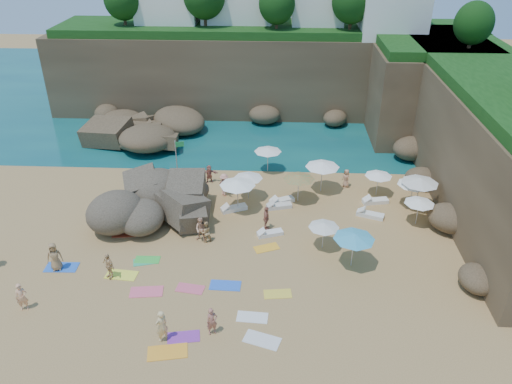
{
  "coord_description": "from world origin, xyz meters",
  "views": [
    {
      "loc": [
        3.43,
        -26.52,
        18.77
      ],
      "look_at": [
        2.0,
        3.0,
        2.0
      ],
      "focal_mm": 35.0,
      "sensor_mm": 36.0,
      "label": 1
    }
  ],
  "objects_px": {
    "parasol_2": "(323,165)",
    "person_stand_2": "(224,185)",
    "flag_pole": "(178,156)",
    "parasol_0": "(268,150)",
    "person_stand_4": "(346,178)",
    "lounger_0": "(279,206)",
    "person_stand_0": "(22,297)",
    "person_stand_1": "(206,232)",
    "person_stand_6": "(162,326)",
    "rock_outcrop": "(162,210)",
    "person_stand_5": "(209,174)",
    "parasol_1": "(248,176)",
    "person_stand_3": "(266,218)"
  },
  "relations": [
    {
      "from": "parasol_0",
      "to": "parasol_2",
      "type": "relative_size",
      "value": 0.86
    },
    {
      "from": "person_stand_1",
      "to": "person_stand_5",
      "type": "relative_size",
      "value": 1.02
    },
    {
      "from": "parasol_0",
      "to": "person_stand_4",
      "type": "relative_size",
      "value": 1.52
    },
    {
      "from": "flag_pole",
      "to": "person_stand_0",
      "type": "bearing_deg",
      "value": -111.54
    },
    {
      "from": "person_stand_4",
      "to": "person_stand_6",
      "type": "distance_m",
      "value": 19.67
    },
    {
      "from": "person_stand_1",
      "to": "person_stand_2",
      "type": "xyz_separation_m",
      "value": [
        0.55,
        6.05,
        0.15
      ]
    },
    {
      "from": "person_stand_2",
      "to": "person_stand_4",
      "type": "relative_size",
      "value": 1.22
    },
    {
      "from": "parasol_2",
      "to": "person_stand_1",
      "type": "distance_m",
      "value": 10.69
    },
    {
      "from": "person_stand_0",
      "to": "person_stand_1",
      "type": "height_order",
      "value": "person_stand_0"
    },
    {
      "from": "person_stand_2",
      "to": "parasol_0",
      "type": "bearing_deg",
      "value": -80.09
    },
    {
      "from": "rock_outcrop",
      "to": "person_stand_6",
      "type": "relative_size",
      "value": 3.97
    },
    {
      "from": "parasol_0",
      "to": "rock_outcrop",
      "type": "bearing_deg",
      "value": -138.38
    },
    {
      "from": "person_stand_3",
      "to": "person_stand_6",
      "type": "height_order",
      "value": "person_stand_6"
    },
    {
      "from": "person_stand_0",
      "to": "person_stand_4",
      "type": "relative_size",
      "value": 1.14
    },
    {
      "from": "rock_outcrop",
      "to": "parasol_2",
      "type": "bearing_deg",
      "value": 16.62
    },
    {
      "from": "parasol_2",
      "to": "flag_pole",
      "type": "bearing_deg",
      "value": 176.14
    },
    {
      "from": "rock_outcrop",
      "to": "flag_pole",
      "type": "height_order",
      "value": "flag_pole"
    },
    {
      "from": "person_stand_1",
      "to": "person_stand_2",
      "type": "bearing_deg",
      "value": -120.08
    },
    {
      "from": "rock_outcrop",
      "to": "person_stand_6",
      "type": "xyz_separation_m",
      "value": [
        2.69,
        -12.22,
        0.93
      ]
    },
    {
      "from": "flag_pole",
      "to": "parasol_0",
      "type": "height_order",
      "value": "flag_pole"
    },
    {
      "from": "lounger_0",
      "to": "person_stand_2",
      "type": "distance_m",
      "value": 4.51
    },
    {
      "from": "person_stand_1",
      "to": "person_stand_2",
      "type": "relative_size",
      "value": 0.83
    },
    {
      "from": "parasol_2",
      "to": "parasol_1",
      "type": "bearing_deg",
      "value": -165.44
    },
    {
      "from": "person_stand_2",
      "to": "person_stand_3",
      "type": "xyz_separation_m",
      "value": [
        3.28,
        -4.46,
        -0.02
      ]
    },
    {
      "from": "person_stand_1",
      "to": "person_stand_6",
      "type": "distance_m",
      "value": 8.63
    },
    {
      "from": "rock_outcrop",
      "to": "flag_pole",
      "type": "relative_size",
      "value": 2.05
    },
    {
      "from": "parasol_0",
      "to": "person_stand_1",
      "type": "distance_m",
      "value": 10.93
    },
    {
      "from": "rock_outcrop",
      "to": "person_stand_4",
      "type": "height_order",
      "value": "rock_outcrop"
    },
    {
      "from": "flag_pole",
      "to": "person_stand_2",
      "type": "bearing_deg",
      "value": -25.71
    },
    {
      "from": "parasol_2",
      "to": "person_stand_3",
      "type": "distance_m",
      "value": 6.95
    },
    {
      "from": "flag_pole",
      "to": "parasol_0",
      "type": "bearing_deg",
      "value": 19.14
    },
    {
      "from": "person_stand_4",
      "to": "person_stand_6",
      "type": "height_order",
      "value": "person_stand_6"
    },
    {
      "from": "rock_outcrop",
      "to": "flag_pole",
      "type": "bearing_deg",
      "value": 82.69
    },
    {
      "from": "parasol_2",
      "to": "person_stand_2",
      "type": "bearing_deg",
      "value": -171.82
    },
    {
      "from": "parasol_2",
      "to": "person_stand_6",
      "type": "bearing_deg",
      "value": -119.51
    },
    {
      "from": "person_stand_0",
      "to": "person_stand_4",
      "type": "height_order",
      "value": "person_stand_0"
    },
    {
      "from": "lounger_0",
      "to": "parasol_2",
      "type": "bearing_deg",
      "value": 24.9
    },
    {
      "from": "parasol_0",
      "to": "person_stand_2",
      "type": "relative_size",
      "value": 1.25
    },
    {
      "from": "parasol_0",
      "to": "parasol_1",
      "type": "relative_size",
      "value": 1.03
    },
    {
      "from": "person_stand_6",
      "to": "parasol_1",
      "type": "bearing_deg",
      "value": -151.05
    },
    {
      "from": "lounger_0",
      "to": "person_stand_1",
      "type": "height_order",
      "value": "person_stand_1"
    },
    {
      "from": "person_stand_4",
      "to": "parasol_2",
      "type": "bearing_deg",
      "value": -97.83
    },
    {
      "from": "lounger_0",
      "to": "person_stand_6",
      "type": "bearing_deg",
      "value": -129.12
    },
    {
      "from": "lounger_0",
      "to": "person_stand_5",
      "type": "distance_m",
      "value": 6.65
    },
    {
      "from": "parasol_0",
      "to": "person_stand_5",
      "type": "relative_size",
      "value": 1.53
    },
    {
      "from": "lounger_0",
      "to": "person_stand_4",
      "type": "bearing_deg",
      "value": 18.39
    },
    {
      "from": "person_stand_6",
      "to": "person_stand_5",
      "type": "bearing_deg",
      "value": -138.25
    },
    {
      "from": "parasol_1",
      "to": "person_stand_5",
      "type": "height_order",
      "value": "parasol_1"
    },
    {
      "from": "person_stand_3",
      "to": "parasol_0",
      "type": "bearing_deg",
      "value": 3.31
    },
    {
      "from": "rock_outcrop",
      "to": "lounger_0",
      "type": "height_order",
      "value": "rock_outcrop"
    }
  ]
}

